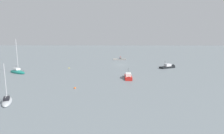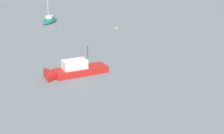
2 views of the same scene
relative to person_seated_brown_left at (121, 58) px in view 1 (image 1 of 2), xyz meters
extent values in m
plane|color=slate|center=(0.70, 18.80, -0.92)|extent=(500.00, 500.00, 0.00)
cube|color=gray|center=(-1.78, 0.01, -0.59)|extent=(2.39, 1.94, 0.67)
cube|color=gray|center=(0.70, 0.01, -0.59)|extent=(2.39, 1.94, 0.67)
cube|color=gray|center=(3.18, 0.01, -0.59)|extent=(2.39, 1.94, 0.67)
cube|color=#1E2333|center=(-0.04, 0.19, -0.17)|extent=(0.43, 0.48, 0.16)
cube|color=brown|center=(0.02, -0.08, 0.01)|extent=(0.43, 0.29, 0.52)
sphere|color=tan|center=(0.02, -0.08, 0.37)|extent=(0.22, 0.22, 0.22)
cube|color=#1E2333|center=(0.52, 0.32, -0.17)|extent=(0.43, 0.48, 0.16)
cube|color=navy|center=(0.58, 0.04, 0.01)|extent=(0.43, 0.29, 0.52)
sphere|color=tan|center=(0.58, 0.04, 0.37)|extent=(0.22, 0.22, 0.22)
cylinder|color=black|center=(0.30, 0.06, 0.27)|extent=(0.02, 0.02, 1.05)
cone|color=#B21E1E|center=(0.30, 0.06, 0.85)|extent=(1.20, 1.20, 0.21)
sphere|color=black|center=(0.30, 0.06, 0.99)|extent=(0.05, 0.05, 0.05)
ellipsoid|color=#197266|center=(37.05, 40.41, -0.62)|extent=(8.39, 6.52, 1.44)
cube|color=white|center=(37.40, 40.18, 0.43)|extent=(2.76, 2.48, 0.66)
cylinder|color=silver|center=(36.48, 40.77, 5.45)|extent=(0.14, 0.14, 10.71)
cylinder|color=silver|center=(37.72, 39.98, 1.18)|extent=(2.54, 1.66, 0.11)
sphere|color=black|center=(33.78, 42.47, 0.16)|extent=(0.19, 0.19, 0.19)
ellipsoid|color=#ADB2B7|center=(22.58, 69.12, -0.72)|extent=(4.05, 5.83, 0.98)
cube|color=black|center=(22.45, 69.37, 0.00)|extent=(1.60, 1.87, 0.45)
cylinder|color=silver|center=(22.79, 68.71, 3.09)|extent=(0.10, 0.10, 6.63)
cylinder|color=silver|center=(22.34, 69.60, 0.51)|extent=(0.97, 1.81, 0.07)
sphere|color=black|center=(23.78, 66.77, -0.19)|extent=(0.13, 0.13, 0.13)
cube|color=black|center=(-17.93, 28.60, -0.67)|extent=(6.22, 4.85, 0.99)
cone|color=black|center=(-20.49, 27.11, -0.67)|extent=(2.84, 2.84, 2.09)
cube|color=silver|center=(-18.54, 28.24, 0.31)|extent=(3.08, 2.73, 0.99)
cube|color=#283847|center=(-19.16, 27.88, 0.36)|extent=(0.89, 1.41, 0.69)
cylinder|color=black|center=(-17.16, 29.04, 1.50)|extent=(0.06, 0.06, 1.38)
cube|color=red|center=(-1.29, 47.43, -0.68)|extent=(2.15, 5.77, 0.96)
cone|color=red|center=(-1.27, 50.31, -0.68)|extent=(2.04, 2.03, 2.03)
cube|color=silver|center=(-1.28, 48.12, 0.28)|extent=(1.62, 2.55, 0.96)
cube|color=#283847|center=(-1.28, 48.81, 0.33)|extent=(1.52, 0.13, 0.67)
cylinder|color=black|center=(-1.29, 46.56, 1.43)|extent=(0.06, 0.06, 1.34)
sphere|color=yellow|center=(21.60, 30.21, -0.84)|extent=(0.46, 0.46, 0.46)
sphere|color=#EA5914|center=(12.23, 59.25, -0.84)|extent=(0.48, 0.48, 0.48)
camera|label=1|loc=(2.06, 99.74, 10.80)|focal=28.14mm
camera|label=2|loc=(-26.42, 57.02, 8.73)|focal=41.41mm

